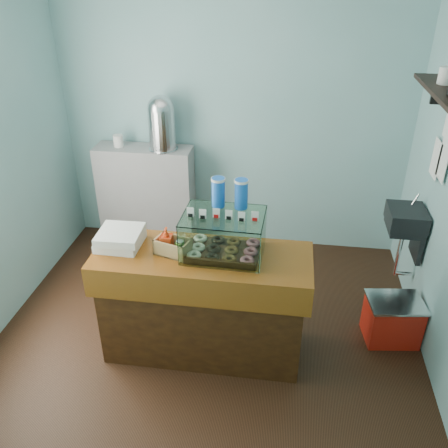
% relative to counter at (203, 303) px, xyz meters
% --- Properties ---
extents(ground, '(3.50, 3.50, 0.00)m').
position_rel_counter_xyz_m(ground, '(0.00, 0.25, -0.46)').
color(ground, black).
rests_on(ground, ground).
extents(room_shell, '(3.54, 3.04, 2.82)m').
position_rel_counter_xyz_m(room_shell, '(0.03, 0.26, 1.25)').
color(room_shell, '#76AAAC').
rests_on(room_shell, ground).
extents(counter, '(1.60, 0.60, 0.90)m').
position_rel_counter_xyz_m(counter, '(0.00, 0.00, 0.00)').
color(counter, '#47250D').
rests_on(counter, ground).
extents(back_shelf, '(1.00, 0.32, 1.10)m').
position_rel_counter_xyz_m(back_shelf, '(-0.90, 1.57, 0.09)').
color(back_shelf, gray).
rests_on(back_shelf, ground).
extents(display_case, '(0.59, 0.44, 0.54)m').
position_rel_counter_xyz_m(display_case, '(0.16, 0.08, 0.62)').
color(display_case, '#361A10').
rests_on(display_case, counter).
extents(condiment_crate, '(0.28, 0.22, 0.20)m').
position_rel_counter_xyz_m(condiment_crate, '(-0.22, -0.01, 0.51)').
color(condiment_crate, '#AA8355').
rests_on(condiment_crate, counter).
extents(pastry_boxes, '(0.33, 0.33, 0.13)m').
position_rel_counter_xyz_m(pastry_boxes, '(-0.63, 0.05, 0.50)').
color(pastry_boxes, white).
rests_on(pastry_boxes, counter).
extents(coffee_urn, '(0.30, 0.30, 0.54)m').
position_rel_counter_xyz_m(coffee_urn, '(-0.68, 1.56, 0.93)').
color(coffee_urn, silver).
rests_on(coffee_urn, back_shelf).
extents(red_cooler, '(0.48, 0.39, 0.38)m').
position_rel_counter_xyz_m(red_cooler, '(1.51, 0.33, -0.27)').
color(red_cooler, red).
rests_on(red_cooler, ground).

